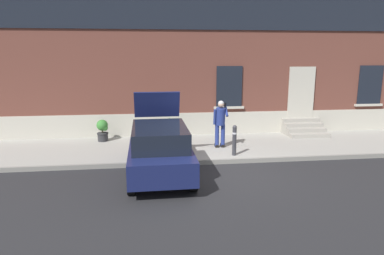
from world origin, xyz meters
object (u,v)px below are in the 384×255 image
object	(u,v)px
planter_olive	(170,128)
hatchback_car_navy	(160,149)
bollard_near_person	(234,139)
planter_charcoal	(103,130)
person_on_phone	(220,121)

from	to	relation	value
planter_olive	hatchback_car_navy	bearing A→B (deg)	-97.95
planter_olive	bollard_near_person	bearing A→B (deg)	-51.35
hatchback_car_navy	planter_charcoal	bearing A→B (deg)	119.41
bollard_near_person	planter_charcoal	world-z (taller)	bollard_near_person
bollard_near_person	planter_olive	world-z (taller)	bollard_near_person
bollard_near_person	person_on_phone	xyz separation A→B (m)	(-0.27, 1.05, 0.44)
planter_charcoal	person_on_phone	bearing A→B (deg)	-18.92
bollard_near_person	planter_charcoal	size ratio (longest dim) A/B	1.22
person_on_phone	planter_charcoal	distance (m)	4.70
bollard_near_person	planter_olive	size ratio (longest dim) A/B	1.22
bollard_near_person	planter_charcoal	xyz separation A→B (m)	(-4.69, 2.56, -0.11)
hatchback_car_navy	person_on_phone	world-z (taller)	hatchback_car_navy
bollard_near_person	person_on_phone	world-z (taller)	person_on_phone
bollard_near_person	person_on_phone	bearing A→B (deg)	104.67
hatchback_car_navy	planter_charcoal	distance (m)	4.34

